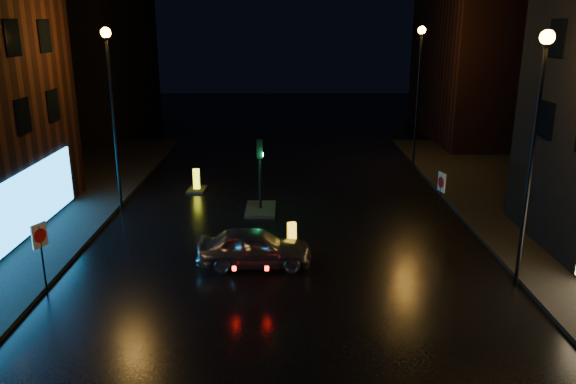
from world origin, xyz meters
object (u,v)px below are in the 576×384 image
road_sign_left (40,242)px  traffic_signal (260,200)px  road_sign_right (441,187)px  bollard_far (197,186)px  silver_hatchback (255,247)px  bollard_near (292,244)px

road_sign_left → traffic_signal: bearing=76.4°
road_sign_left → road_sign_right: (14.52, 6.06, 0.04)m
bollard_far → silver_hatchback: bearing=-66.5°
bollard_near → road_sign_left: (-8.13, -3.59, 1.57)m
silver_hatchback → bollard_near: (1.37, 1.40, -0.45)m
silver_hatchback → bollard_near: 2.01m
bollard_near → traffic_signal: bearing=84.7°
road_sign_left → road_sign_right: road_sign_right is taller
silver_hatchback → bollard_near: bearing=-44.9°
traffic_signal → bollard_far: bearing=136.9°
bollard_near → bollard_far: 9.57m
traffic_signal → road_sign_left: traffic_signal is taller
road_sign_right → traffic_signal: bearing=-29.2°
road_sign_left → road_sign_right: size_ratio=0.98×
bollard_far → road_sign_left: 12.30m
traffic_signal → bollard_near: 5.10m
traffic_signal → silver_hatchback: (0.06, -6.29, 0.21)m
silver_hatchback → bollard_far: bearing=20.0°
road_sign_left → bollard_far: bearing=99.6°
bollard_near → road_sign_right: road_sign_right is taller
bollard_near → road_sign_left: size_ratio=0.64×
traffic_signal → silver_hatchback: 6.30m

